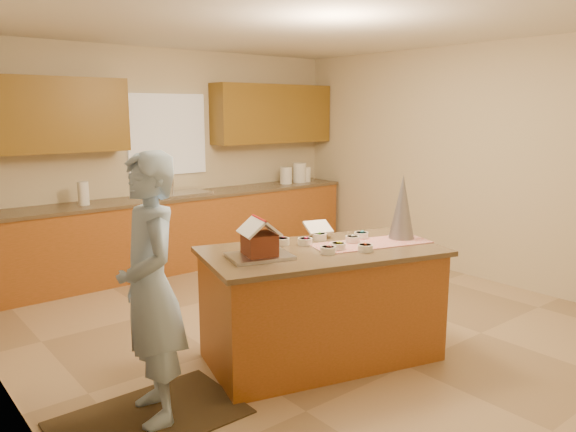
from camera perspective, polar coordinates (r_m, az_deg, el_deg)
The scene contains 27 objects.
floor at distance 5.25m, azimuth 2.27°, elevation -10.98°, with size 5.50×5.50×0.00m, color tan.
ceiling at distance 4.93m, azimuth 2.51°, elevation 19.59°, with size 5.50×5.50×0.00m, color silver.
wall_back at distance 7.19m, azimuth -12.35°, elevation 5.81°, with size 5.50×5.50×0.00m, color beige.
wall_left at distance 3.77m, azimuth -27.44°, elevation 0.45°, with size 5.50×5.50×0.00m, color beige.
wall_right at distance 6.82m, azimuth 18.42°, elevation 5.25°, with size 5.50×5.50×0.00m, color beige.
stone_accent at distance 3.03m, azimuth -23.75°, elevation -3.47°, with size 2.50×2.50×0.00m, color gray.
window_curtain at distance 7.15m, azimuth -12.34°, elevation 8.20°, with size 1.05×0.03×1.00m, color white.
back_counter_base at distance 7.06m, azimuth -10.95°, elevation -1.70°, with size 4.80×0.60×0.88m, color #9B5020.
back_counter_top at distance 6.98m, azimuth -11.08°, elevation 1.99°, with size 4.85×0.63×0.04m, color brown.
upper_cabinet_left at distance 6.44m, azimuth -24.35°, elevation 9.46°, with size 1.85×0.35×0.80m, color #87601D.
upper_cabinet_right at distance 7.84m, azimuth -1.59°, elevation 10.48°, with size 1.85×0.35×0.80m, color #87601D.
sink at distance 6.98m, azimuth -11.08°, elevation 1.91°, with size 0.70×0.45×0.12m, color silver.
faucet at distance 7.12m, azimuth -11.82°, elevation 3.43°, with size 0.03×0.03×0.28m, color silver.
island_base at distance 4.42m, azimuth 3.49°, elevation -9.30°, with size 1.75×0.88×0.86m, color #9B5020.
island_top at distance 4.29m, azimuth 3.56°, elevation -3.67°, with size 1.83×0.95×0.04m, color brown.
table_runner at distance 4.49m, azimuth 8.56°, elevation -2.80°, with size 0.97×0.35×0.01m, color #AB120C.
baking_tray at distance 4.03m, azimuth -2.95°, elevation -4.15°, with size 0.45×0.33×0.02m, color silver.
cookbook at distance 4.65m, azimuth 3.12°, elevation -1.16°, with size 0.21×0.02×0.18m, color white.
tinsel_tree at distance 4.66m, azimuth 11.70°, elevation 0.90°, with size 0.21×0.21×0.54m, color silver.
rug at distance 3.89m, azimuth -14.08°, elevation -19.52°, with size 1.16×0.75×0.01m, color black.
boy at distance 3.56m, azimuth -13.99°, elevation -7.27°, with size 0.62×0.41×1.70m, color #A4C6E9.
canister_a at distance 7.89m, azimuth -0.21°, elevation 4.21°, with size 0.17×0.17×0.24m, color white.
canister_b at distance 8.04m, azimuth 1.19°, elevation 4.50°, with size 0.19×0.19×0.28m, color white.
canister_c at distance 8.12m, azimuth 1.82°, elevation 4.33°, with size 0.15×0.15×0.22m, color white.
paper_towel at distance 6.50m, azimuth -20.35°, elevation 2.20°, with size 0.12×0.12×0.26m, color white.
gingerbread_house at distance 4.00m, azimuth -2.97°, elevation -2.56°, with size 0.33×0.33×0.27m.
candy_bowls at distance 4.39m, azimuth 4.50°, elevation -2.70°, with size 0.76×0.68×0.05m.
Camera 1 is at (-3.23, -3.65, 1.95)m, focal length 34.48 mm.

